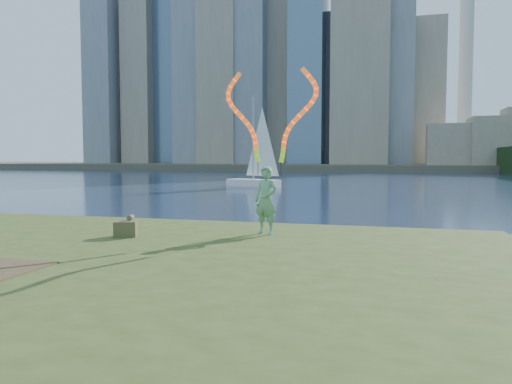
% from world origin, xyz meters
% --- Properties ---
extents(ground, '(320.00, 320.00, 0.00)m').
position_xyz_m(ground, '(0.00, 0.00, 0.00)').
color(ground, '#1A2742').
rests_on(ground, ground).
extents(grassy_knoll, '(20.00, 18.00, 0.80)m').
position_xyz_m(grassy_knoll, '(0.00, -2.30, 0.34)').
color(grassy_knoll, '#384719').
rests_on(grassy_knoll, ground).
extents(far_shore, '(320.00, 40.00, 1.20)m').
position_xyz_m(far_shore, '(0.00, 95.00, 0.60)').
color(far_shore, '#4C4738').
rests_on(far_shore, ground).
extents(woman_with_ribbons, '(1.90, 0.68, 3.90)m').
position_xyz_m(woman_with_ribbons, '(1.86, 2.12, 2.24)').
color(woman_with_ribbons, '#177A2D').
rests_on(woman_with_ribbons, grassy_knoll).
extents(canvas_bag, '(0.54, 0.61, 0.44)m').
position_xyz_m(canvas_bag, '(-0.97, 0.98, 0.98)').
color(canvas_bag, brown).
rests_on(canvas_bag, grassy_knoll).
extents(sailboat, '(4.96, 3.18, 7.63)m').
position_xyz_m(sailboat, '(-6.80, 32.11, 1.31)').
color(sailboat, white).
rests_on(sailboat, ground).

